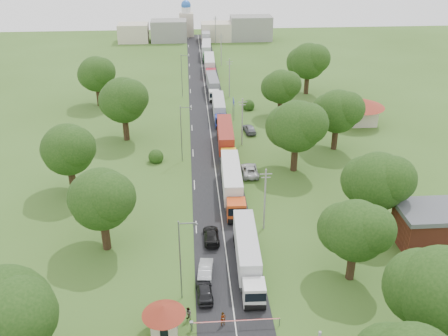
{
  "coord_description": "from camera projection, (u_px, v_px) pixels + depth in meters",
  "views": [
    {
      "loc": [
        -4.01,
        -63.08,
        37.51
      ],
      "look_at": [
        1.05,
        5.67,
        3.0
      ],
      "focal_mm": 40.0,
      "sensor_mm": 36.0,
      "label": 1
    }
  ],
  "objects": [
    {
      "name": "ground",
      "position": [
        220.0,
        204.0,
        73.31
      ],
      "size": [
        260.0,
        260.0,
        0.0
      ],
      "primitive_type": "plane",
      "color": "#35541C",
      "rests_on": "ground"
    },
    {
      "name": "road",
      "position": [
        213.0,
        148.0,
        91.14
      ],
      "size": [
        8.0,
        200.0,
        0.04
      ],
      "primitive_type": "cube",
      "color": "black",
      "rests_on": "ground"
    },
    {
      "name": "boom_barrier",
      "position": [
        222.0,
        322.0,
        50.52
      ],
      "size": [
        9.22,
        0.35,
        1.18
      ],
      "color": "slate",
      "rests_on": "ground"
    },
    {
      "name": "guard_booth",
      "position": [
        164.0,
        316.0,
        49.57
      ],
      "size": [
        4.4,
        4.4,
        3.45
      ],
      "color": "beige",
      "rests_on": "ground"
    },
    {
      "name": "info_sign",
      "position": [
        234.0,
        104.0,
        103.52
      ],
      "size": [
        0.12,
        3.1,
        4.1
      ],
      "color": "slate",
      "rests_on": "ground"
    },
    {
      "name": "pole_1",
      "position": [
        265.0,
        199.0,
        65.33
      ],
      "size": [
        1.6,
        0.24,
        9.0
      ],
      "color": "gray",
      "rests_on": "ground"
    },
    {
      "name": "pole_2",
      "position": [
        242.0,
        121.0,
        90.3
      ],
      "size": [
        1.6,
        0.24,
        9.0
      ],
      "color": "gray",
      "rests_on": "ground"
    },
    {
      "name": "pole_3",
      "position": [
        229.0,
        77.0,
        115.27
      ],
      "size": [
        1.6,
        0.24,
        9.0
      ],
      "color": "gray",
      "rests_on": "ground"
    },
    {
      "name": "pole_4",
      "position": [
        221.0,
        49.0,
        140.24
      ],
      "size": [
        1.6,
        0.24,
        9.0
      ],
      "color": "gray",
      "rests_on": "ground"
    },
    {
      "name": "pole_5",
      "position": [
        215.0,
        29.0,
        165.21
      ],
      "size": [
        1.6,
        0.24,
        9.0
      ],
      "color": "gray",
      "rests_on": "ground"
    },
    {
      "name": "lamp_0",
      "position": [
        181.0,
        257.0,
        52.64
      ],
      "size": [
        2.03,
        0.22,
        10.0
      ],
      "color": "slate",
      "rests_on": "ground"
    },
    {
      "name": "lamp_1",
      "position": [
        182.0,
        131.0,
        83.85
      ],
      "size": [
        2.03,
        0.22,
        10.0
      ],
      "color": "slate",
      "rests_on": "ground"
    },
    {
      "name": "lamp_2",
      "position": [
        182.0,
        73.0,
        115.06
      ],
      "size": [
        2.03,
        0.22,
        10.0
      ],
      "color": "slate",
      "rests_on": "ground"
    },
    {
      "name": "tree_1",
      "position": [
        443.0,
        291.0,
        44.37
      ],
      "size": [
        9.6,
        9.6,
        12.05
      ],
      "color": "#382616",
      "rests_on": "ground"
    },
    {
      "name": "tree_2",
      "position": [
        356.0,
        230.0,
        55.35
      ],
      "size": [
        8.0,
        8.0,
        10.1
      ],
      "color": "#382616",
      "rests_on": "ground"
    },
    {
      "name": "tree_3",
      "position": [
        378.0,
        181.0,
        64.39
      ],
      "size": [
        8.8,
        8.8,
        11.07
      ],
      "color": "#382616",
      "rests_on": "ground"
    },
    {
      "name": "tree_4",
      "position": [
        296.0,
        126.0,
        79.71
      ],
      "size": [
        9.6,
        9.6,
        12.05
      ],
      "color": "#382616",
      "rests_on": "ground"
    },
    {
      "name": "tree_5",
      "position": [
        337.0,
        111.0,
        87.71
      ],
      "size": [
        8.8,
        8.8,
        11.07
      ],
      "color": "#382616",
      "rests_on": "ground"
    },
    {
      "name": "tree_6",
      "position": [
        281.0,
        86.0,
        102.68
      ],
      "size": [
        8.0,
        8.0,
        10.1
      ],
      "color": "#382616",
      "rests_on": "ground"
    },
    {
      "name": "tree_7",
      "position": [
        308.0,
        61.0,
        116.11
      ],
      "size": [
        9.6,
        9.6,
        12.05
      ],
      "color": "#382616",
      "rests_on": "ground"
    },
    {
      "name": "tree_9",
      "position": [
        5.0,
        313.0,
        41.88
      ],
      "size": [
        9.6,
        9.6,
        12.05
      ],
      "color": "#382616",
      "rests_on": "ground"
    },
    {
      "name": "tree_10",
      "position": [
        101.0,
        198.0,
        60.31
      ],
      "size": [
        8.8,
        8.8,
        11.07
      ],
      "color": "#382616",
      "rests_on": "ground"
    },
    {
      "name": "tree_11",
      "position": [
        68.0,
        149.0,
        73.23
      ],
      "size": [
        8.8,
        8.8,
        11.07
      ],
      "color": "#382616",
      "rests_on": "ground"
    },
    {
      "name": "tree_12",
      "position": [
        123.0,
        100.0,
        91.19
      ],
      "size": [
        9.6,
        9.6,
        12.05
      ],
      "color": "#382616",
      "rests_on": "ground"
    },
    {
      "name": "tree_13",
      "position": [
        96.0,
        74.0,
        108.77
      ],
      "size": [
        8.8,
        8.8,
        11.07
      ],
      "color": "#382616",
      "rests_on": "ground"
    },
    {
      "name": "house_brick",
      "position": [
        430.0,
        226.0,
        63.13
      ],
      "size": [
        8.6,
        6.6,
        5.2
      ],
      "color": "maroon",
      "rests_on": "ground"
    },
    {
      "name": "house_cream",
      "position": [
        358.0,
        107.0,
        100.4
      ],
      "size": [
        10.08,
        10.08,
        5.8
      ],
      "color": "beige",
      "rests_on": "ground"
    },
    {
      "name": "distant_town",
      "position": [
        200.0,
        30.0,
        169.89
      ],
      "size": [
        52.0,
        8.0,
        8.0
      ],
      "color": "gray",
      "rests_on": "ground"
    },
    {
      "name": "church",
      "position": [
        186.0,
        20.0,
        175.86
      ],
      "size": [
        5.0,
        5.0,
        12.3
      ],
      "color": "beige",
      "rests_on": "ground"
    },
    {
      "name": "truck_0",
      "position": [
        248.0,
        254.0,
        58.83
      ],
      "size": [
        2.84,
        14.51,
        4.01
      ],
      "color": "white",
      "rests_on": "ground"
    },
    {
      "name": "truck_1",
      "position": [
        232.0,
        183.0,
        74.29
      ],
      "size": [
        3.04,
        15.62,
        4.32
      ],
      "color": "#CA4517",
      "rests_on": "ground"
    },
    {
      "name": "truck_2",
      "position": [
        226.0,
        139.0,
        89.15
      ],
      "size": [
        3.04,
        15.43,
        4.27
      ],
      "color": "yellow",
      "rests_on": "ground"
    },
    {
      "name": "truck_3",
      "position": [
        219.0,
        108.0,
        104.2
      ],
      "size": [
        2.56,
        13.71,
        3.8
      ],
      "color": "#1A30A0",
      "rests_on": "ground"
    },
    {
      "name": "truck_4",
      "position": [
        213.0,
        85.0,
        118.7
      ],
      "size": [
        2.73,
        13.91,
        3.85
      ],
      "color": "white",
      "rests_on": "ground"
    },
    {
      "name": "truck_5",
      "position": [
        210.0,
        65.0,
        134.38
      ],
      "size": [
        2.86,
        15.11,
        4.18
      ],
      "color": "maroon",
      "rests_on": "ground"
    },
    {
      "name": "truck_6",
      "position": [
        207.0,
        50.0,
        149.59
      ],
      "size": [
        3.22,
        15.07,
        4.16
      ],
      "color": "#205620",
      "rests_on": "ground"
    },
    {
      "name": "truck_7",
      "position": [
        206.0,
        37.0,
        166.12
      ],
      "size": [
        2.79,
        15.35,
        4.25
      ],
      "color": "silver",
      "rests_on": "ground"
    },
    {
      "name": "car_lane_front",
      "position": [
        204.0,
        291.0,
        54.94
      ],
      "size": [
        2.0,
        4.52,
        1.51
      ],
      "primitive_type": "imported",
      "rotation": [
        0.0,
        0.0,
        3.19
      ],
      "color": "black",
      "rests_on": "ground"
    },
    {
      "name": "car_lane_mid",
      "position": [
        206.0,
        270.0,
        58.32
      ],
      "size": [
        2.06,
        4.66,
        1.49
      ],
      "primitive_type": "imported",
      "rotation": [
        0.0,
        0.0,
        3.03
      ],
      "color": "#A9ADB2",
      "rests_on": "ground"
    },
    {
      "name": "car_lane_rear",
      "position": [
        211.0,
        236.0,
        64.66
      ],
      "size": [
        2.08,
        4.98,
        1.44
      ],
      "primitive_type": "imported",
      "rotation": [
        0.0,
        0.0,
        3.16
      ],
      "color": "black",
      "rests_on": "ground"
    },
    {
      "name": "car_verge_near",
      "position": [
        250.0,
        170.0,
        81.33
      ],
      "size": [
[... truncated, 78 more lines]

